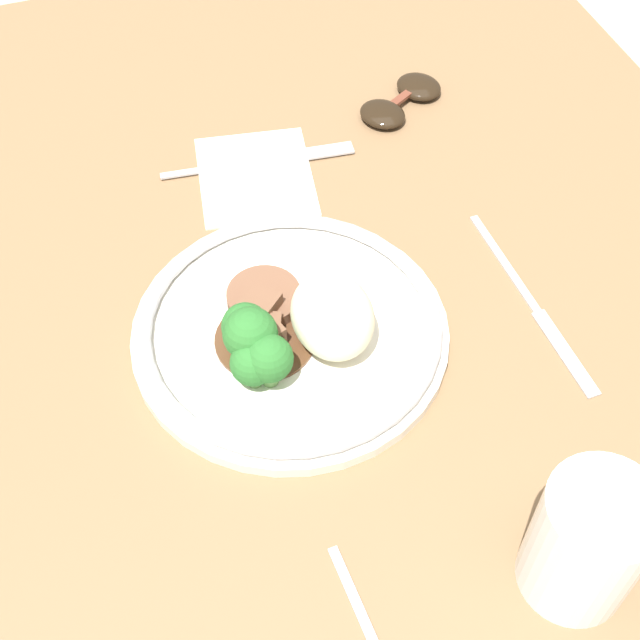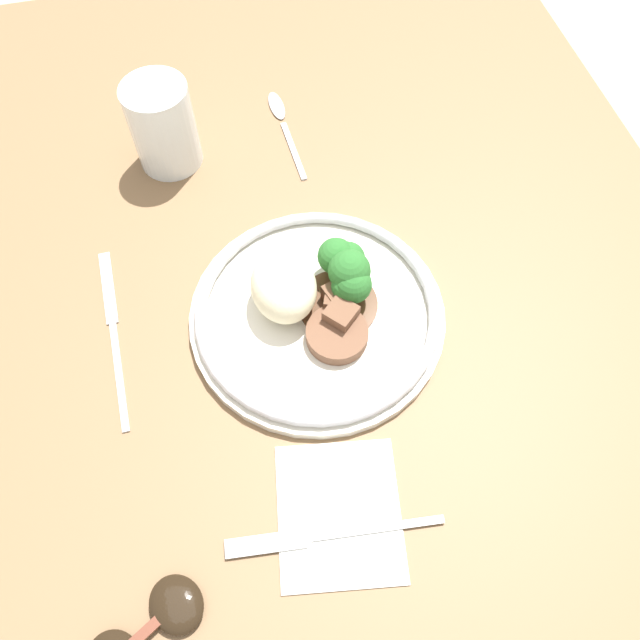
% 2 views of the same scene
% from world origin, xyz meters
% --- Properties ---
extents(ground_plane, '(8.00, 8.00, 0.00)m').
position_xyz_m(ground_plane, '(0.00, 0.00, 0.00)').
color(ground_plane, tan).
extents(dining_table, '(1.20, 0.92, 0.05)m').
position_xyz_m(dining_table, '(0.00, 0.00, 0.02)').
color(dining_table, brown).
rests_on(dining_table, ground).
extents(napkin, '(0.14, 0.13, 0.00)m').
position_xyz_m(napkin, '(-0.22, 0.01, 0.05)').
color(napkin, silver).
rests_on(napkin, dining_table).
extents(plate, '(0.26, 0.26, 0.07)m').
position_xyz_m(plate, '(-0.01, -0.02, 0.07)').
color(plate, silver).
rests_on(plate, dining_table).
extents(juice_glass, '(0.07, 0.07, 0.11)m').
position_xyz_m(juice_glass, '(0.24, 0.10, 0.10)').
color(juice_glass, orange).
rests_on(juice_glass, dining_table).
extents(fork, '(0.03, 0.19, 0.00)m').
position_xyz_m(fork, '(-0.23, 0.04, 0.05)').
color(fork, '#B7B7BC').
rests_on(fork, napkin).
extents(knife, '(0.21, 0.02, 0.00)m').
position_xyz_m(knife, '(0.02, 0.19, 0.05)').
color(knife, '#B7B7BC').
rests_on(knife, dining_table).
extents(sunglasses, '(0.09, 0.11, 0.01)m').
position_xyz_m(sunglasses, '(-0.27, 0.19, 0.06)').
color(sunglasses, black).
rests_on(sunglasses, dining_table).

